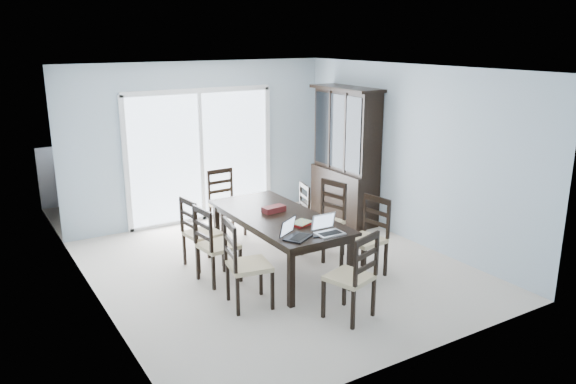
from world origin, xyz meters
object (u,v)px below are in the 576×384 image
Objects in this scene: chair_left_near at (240,255)px; chair_end_far at (224,195)px; chair_right_mid at (328,210)px; laptop_silver at (330,230)px; chair_right_far at (298,207)px; laptop_dark at (298,234)px; chair_end_near at (357,268)px; cell_phone at (317,237)px; hot_tub at (137,184)px; chair_right_near at (370,228)px; dining_table at (278,221)px; china_hutch at (345,156)px; game_box at (274,209)px; chair_left_far at (196,225)px; chair_left_mid at (211,237)px.

chair_left_near is 2.54m from chair_end_far.
laptop_silver is at bearing 132.26° from chair_right_mid.
chair_right_far is (1.67, 1.41, -0.09)m from chair_left_near.
chair_end_near is at bearing -101.21° from laptop_dark.
hot_tub is at bearing 119.98° from cell_phone.
chair_left_near is 1.02× the size of chair_right_near.
chair_end_far reaches higher than hot_tub.
cell_phone is (-0.03, -0.94, 0.08)m from dining_table.
chair_right_near is 0.61× the size of hot_tub.
chair_end_near is 0.60× the size of hot_tub.
dining_table is at bearing 44.79° from chair_right_near.
chair_left_near is at bearing -142.31° from dining_table.
china_hutch is 1.46m from chair_right_far.
chair_left_near reaches higher than dining_table.
dining_table is 1.92× the size of chair_end_near.
chair_right_near is (-1.08, -1.97, -0.45)m from china_hutch.
chair_right_mid is at bearing 116.19° from chair_end_far.
chair_left_near is 1.31m from chair_end_near.
chair_end_far reaches higher than game_box.
china_hutch reaches higher than chair_end_near.
chair_left_near is at bearing 135.81° from laptop_dark.
chair_left_near reaches higher than laptop_silver.
hot_tub is at bearing 66.81° from laptop_dark.
chair_right_far is 0.97m from game_box.
dining_table is at bearing 73.30° from chair_end_near.
chair_left_far is at bearing -167.64° from china_hutch.
chair_right_far is 0.53× the size of hot_tub.
game_box is at bearing 87.48° from chair_end_far.
laptop_dark is (-0.25, -2.53, 0.19)m from chair_end_far.
chair_left_far is at bearing 139.29° from cell_phone.
hot_tub is at bearing -171.56° from chair_left_near.
dining_table is 1.85× the size of chair_left_near.
chair_left_far is 3.67× the size of game_box.
chair_right_mid is (1.79, 0.05, 0.03)m from chair_left_mid.
chair_end_far is (-0.01, 3.30, 0.00)m from chair_end_near.
chair_end_near is 2.91× the size of laptop_dark.
chair_right_far reaches higher than dining_table.
chair_end_far is 11.50× the size of cell_phone.
chair_left_mid is 1.00× the size of chair_end_near.
chair_left_far is at bearing 61.19° from chair_right_mid.
game_box is at bearing 97.19° from laptop_silver.
game_box is (-2.00, -1.10, -0.28)m from china_hutch.
chair_end_far is at bearing 54.24° from laptop_dark.
cell_phone is (-0.05, -2.62, 0.14)m from chair_end_far.
chair_left_far is 2.96m from hot_tub.
chair_left_far is (-2.91, -0.64, -0.48)m from china_hutch.
chair_left_far is 0.95× the size of chair_right_near.
hot_tub reaches higher than cell_phone.
china_hutch is 2.89m from laptop_silver.
chair_end_far is at bearing 168.06° from china_hutch.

